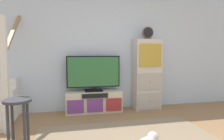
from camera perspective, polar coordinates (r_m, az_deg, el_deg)
back_wall at (r=4.30m, az=-1.95°, el=6.45°), size 6.40×0.12×2.70m
media_console at (r=4.12m, az=-5.39°, el=-9.37°), size 1.17×0.38×0.44m
television at (r=4.03m, az=-5.50°, el=-0.75°), size 1.11×0.22×0.75m
side_cabinet at (r=4.33m, az=10.37°, el=-1.32°), size 0.58×0.38×1.54m
desk_clock at (r=4.32m, az=10.62°, el=10.74°), size 0.24×0.08×0.27m
bar_stool_near at (r=2.75m, az=-26.23°, el=-11.18°), size 0.34×0.34×0.66m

